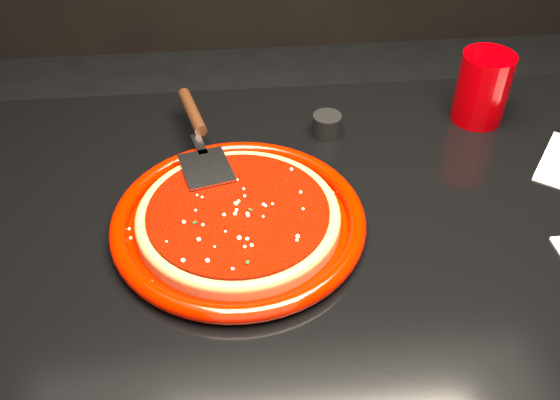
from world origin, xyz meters
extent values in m
cube|color=black|center=(0.00, 0.00, 0.38)|extent=(1.20, 0.80, 0.75)
cylinder|color=#810800|center=(-0.19, 0.03, 0.76)|extent=(0.40, 0.40, 0.03)
cylinder|color=brown|center=(-0.19, 0.03, 0.77)|extent=(0.32, 0.32, 0.01)
torus|color=brown|center=(-0.19, 0.03, 0.77)|extent=(0.32, 0.32, 0.02)
cylinder|color=#680900|center=(-0.19, 0.03, 0.78)|extent=(0.28, 0.28, 0.01)
cylinder|color=#8D0002|center=(0.23, 0.27, 0.81)|extent=(0.10, 0.10, 0.12)
cylinder|color=black|center=(-0.03, 0.24, 0.77)|extent=(0.05, 0.05, 0.04)
camera|label=1|loc=(-0.19, -0.59, 1.35)|focal=40.00mm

